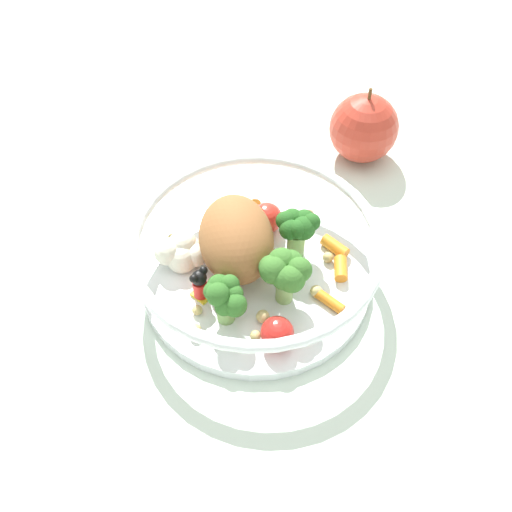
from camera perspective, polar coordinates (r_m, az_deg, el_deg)
The scene contains 3 objects.
ground_plane at distance 0.53m, azimuth 1.69°, elevation -2.28°, with size 2.40×2.40×0.00m, color silver.
food_container at distance 0.50m, azimuth -0.59°, elevation 0.20°, with size 0.22×0.22×0.07m.
loose_apple at distance 0.64m, azimuth 10.91°, elevation 12.67°, with size 0.08×0.08×0.09m.
Camera 1 is at (0.18, 0.27, 0.42)m, focal length 39.29 mm.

